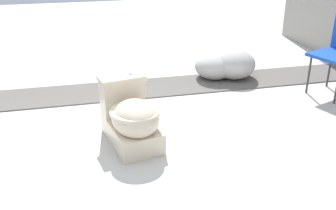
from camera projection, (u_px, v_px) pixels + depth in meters
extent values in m
plane|color=beige|center=(142.00, 144.00, 3.17)|extent=(14.00, 14.00, 0.00)
cube|color=#605B56|center=(169.00, 86.00, 4.32)|extent=(0.56, 8.00, 0.01)
cube|color=beige|center=(132.00, 133.00, 3.17)|extent=(0.65, 0.45, 0.17)
ellipsoid|color=beige|center=(135.00, 118.00, 3.01)|extent=(0.50, 0.44, 0.28)
cylinder|color=beige|center=(135.00, 112.00, 2.99)|extent=(0.46, 0.46, 0.03)
cube|color=beige|center=(122.00, 97.00, 3.25)|extent=(0.24, 0.37, 0.30)
cube|color=beige|center=(121.00, 78.00, 3.18)|extent=(0.27, 0.40, 0.04)
cylinder|color=silver|center=(130.00, 73.00, 3.20)|extent=(0.02, 0.02, 0.01)
cylinder|color=#38383D|center=(309.00, 75.00, 4.08)|extent=(0.02, 0.02, 0.40)
cylinder|color=#38383D|center=(330.00, 69.00, 4.25)|extent=(0.02, 0.02, 0.40)
ellipsoid|color=#B7B2AD|center=(234.00, 64.00, 4.52)|extent=(0.60, 0.58, 0.34)
ellipsoid|color=#B7B2AD|center=(214.00, 66.00, 4.52)|extent=(0.64, 0.64, 0.29)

